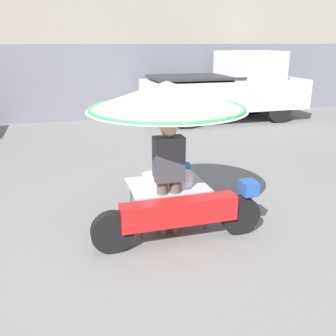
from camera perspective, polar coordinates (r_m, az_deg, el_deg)
The scene contains 5 objects.
ground_plane at distance 5.13m, azimuth -0.20°, elevation -10.01°, with size 36.00×36.00×0.00m, color slate.
shopfront_building at distance 13.64m, azimuth -11.56°, elevation 17.18°, with size 28.00×2.06×4.42m.
vendor_motorcycle_cart at distance 4.87m, azimuth 0.06°, elevation 8.38°, with size 2.24×2.09×1.99m.
vendor_person at distance 4.79m, azimuth 0.10°, elevation -0.78°, with size 0.38×0.22×1.55m.
pickup_truck at distance 12.50m, azimuth 9.20°, elevation 11.93°, with size 5.22×1.87×2.20m.
Camera 1 is at (-1.24, -4.32, 2.46)m, focal length 40.00 mm.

